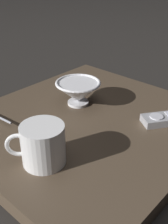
# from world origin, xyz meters

# --- Properties ---
(ground_plane) EXTENTS (6.00, 6.00, 0.00)m
(ground_plane) POSITION_xyz_m (0.00, 0.00, 0.00)
(ground_plane) COLOR black
(table) EXTENTS (0.62, 0.57, 0.04)m
(table) POSITION_xyz_m (0.00, 0.00, 0.02)
(table) COLOR #4C3D2D
(table) RESTS_ON ground
(cereal_bowl) EXTENTS (0.13, 0.13, 0.07)m
(cereal_bowl) POSITION_xyz_m (-0.05, -0.08, 0.08)
(cereal_bowl) COLOR silver
(cereal_bowl) RESTS_ON table
(coffee_mug) EXTENTS (0.11, 0.10, 0.09)m
(coffee_mug) POSITION_xyz_m (0.20, 0.05, 0.08)
(coffee_mug) COLOR white
(coffee_mug) RESTS_ON table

